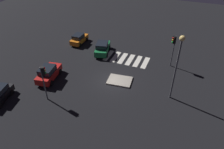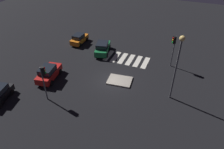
{
  "view_description": "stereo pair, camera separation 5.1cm",
  "coord_description": "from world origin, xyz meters",
  "px_view_note": "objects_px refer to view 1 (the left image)",
  "views": [
    {
      "loc": [
        -7.75,
        19.48,
        15.87
      ],
      "look_at": [
        0.0,
        0.0,
        1.0
      ],
      "focal_mm": 33.21,
      "sensor_mm": 36.0,
      "label": 1
    },
    {
      "loc": [
        -7.8,
        19.46,
        15.87
      ],
      "look_at": [
        0.0,
        0.0,
        1.0
      ],
      "focal_mm": 33.21,
      "sensor_mm": 36.0,
      "label": 2
    }
  ],
  "objects_px": {
    "car_orange": "(79,39)",
    "traffic_light_south": "(173,44)",
    "traffic_light_north": "(44,75)",
    "street_lamp": "(178,58)",
    "traffic_island": "(120,81)",
    "car_green": "(102,48)",
    "car_red": "(49,73)"
  },
  "relations": [
    {
      "from": "car_orange",
      "to": "traffic_light_south",
      "type": "xyz_separation_m",
      "value": [
        -15.24,
        1.58,
        2.63
      ]
    },
    {
      "from": "traffic_island",
      "to": "traffic_light_north",
      "type": "xyz_separation_m",
      "value": [
        6.36,
        6.08,
        3.17
      ]
    },
    {
      "from": "traffic_light_south",
      "to": "street_lamp",
      "type": "relative_size",
      "value": 0.59
    },
    {
      "from": "car_green",
      "to": "street_lamp",
      "type": "distance_m",
      "value": 13.81
    },
    {
      "from": "traffic_light_north",
      "to": "car_green",
      "type": "bearing_deg",
      "value": 36.56
    },
    {
      "from": "traffic_island",
      "to": "traffic_light_south",
      "type": "relative_size",
      "value": 0.71
    },
    {
      "from": "car_orange",
      "to": "traffic_light_north",
      "type": "bearing_deg",
      "value": -165.14
    },
    {
      "from": "traffic_light_north",
      "to": "traffic_light_south",
      "type": "relative_size",
      "value": 0.95
    },
    {
      "from": "car_green",
      "to": "street_lamp",
      "type": "xyz_separation_m",
      "value": [
        -11.33,
        6.6,
        4.33
      ]
    },
    {
      "from": "car_green",
      "to": "traffic_light_south",
      "type": "relative_size",
      "value": 0.99
    },
    {
      "from": "car_red",
      "to": "traffic_light_north",
      "type": "distance_m",
      "value": 4.6
    },
    {
      "from": "car_green",
      "to": "street_lamp",
      "type": "relative_size",
      "value": 0.58
    },
    {
      "from": "car_red",
      "to": "traffic_light_south",
      "type": "relative_size",
      "value": 0.96
    },
    {
      "from": "traffic_light_south",
      "to": "car_red",
      "type": "bearing_deg",
      "value": -12.85
    },
    {
      "from": "traffic_light_north",
      "to": "car_orange",
      "type": "bearing_deg",
      "value": 58.11
    },
    {
      "from": "traffic_light_north",
      "to": "traffic_light_south",
      "type": "height_order",
      "value": "traffic_light_south"
    },
    {
      "from": "traffic_island",
      "to": "traffic_light_south",
      "type": "xyz_separation_m",
      "value": [
        -5.29,
        -5.92,
        3.33
      ]
    },
    {
      "from": "traffic_light_south",
      "to": "traffic_light_north",
      "type": "bearing_deg",
      "value": 0.77
    },
    {
      "from": "traffic_island",
      "to": "car_green",
      "type": "xyz_separation_m",
      "value": [
        4.95,
        -5.84,
        0.81
      ]
    },
    {
      "from": "car_orange",
      "to": "street_lamp",
      "type": "distance_m",
      "value": 18.82
    },
    {
      "from": "traffic_island",
      "to": "car_green",
      "type": "distance_m",
      "value": 7.7
    },
    {
      "from": "traffic_light_north",
      "to": "street_lamp",
      "type": "xyz_separation_m",
      "value": [
        -12.74,
        -5.33,
        1.97
      ]
    },
    {
      "from": "traffic_island",
      "to": "car_orange",
      "type": "bearing_deg",
      "value": -37.02
    },
    {
      "from": "street_lamp",
      "to": "car_orange",
      "type": "bearing_deg",
      "value": -26.81
    },
    {
      "from": "traffic_island",
      "to": "car_green",
      "type": "height_order",
      "value": "car_green"
    },
    {
      "from": "traffic_light_south",
      "to": "street_lamp",
      "type": "xyz_separation_m",
      "value": [
        -1.09,
        6.67,
        1.8
      ]
    },
    {
      "from": "car_orange",
      "to": "traffic_light_south",
      "type": "distance_m",
      "value": 15.54
    },
    {
      "from": "traffic_light_north",
      "to": "traffic_light_south",
      "type": "xyz_separation_m",
      "value": [
        -11.65,
        -12.0,
        0.16
      ]
    },
    {
      "from": "traffic_light_south",
      "to": "street_lamp",
      "type": "height_order",
      "value": "street_lamp"
    },
    {
      "from": "car_orange",
      "to": "street_lamp",
      "type": "relative_size",
      "value": 0.49
    },
    {
      "from": "street_lamp",
      "to": "traffic_light_north",
      "type": "bearing_deg",
      "value": 22.69
    },
    {
      "from": "car_orange",
      "to": "car_green",
      "type": "xyz_separation_m",
      "value": [
        -5.0,
        1.66,
        0.1
      ]
    }
  ]
}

